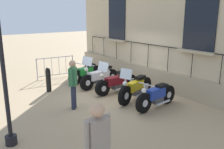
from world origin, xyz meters
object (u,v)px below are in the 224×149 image
at_px(motorcycle_blue, 156,96).
at_px(crowd_barrier, 55,67).
at_px(motorcycle_maroon, 117,82).
at_px(bollard, 48,80).
at_px(motorcycle_white, 99,77).
at_px(pedestrian_standing, 98,146).
at_px(motorcycle_yellow, 136,88).
at_px(pedestrian_walking, 73,82).
at_px(motorcycle_green, 86,73).

distance_m(motorcycle_blue, crowd_barrier, 5.88).
bearing_deg(motorcycle_maroon, bollard, -39.26).
bearing_deg(motorcycle_maroon, motorcycle_white, -82.44).
height_order(motorcycle_white, pedestrian_standing, pedestrian_standing).
bearing_deg(motorcycle_white, motorcycle_maroon, 97.56).
distance_m(motorcycle_maroon, motorcycle_yellow, 1.11).
distance_m(motorcycle_yellow, crowd_barrier, 4.88).
relative_size(bollard, pedestrian_walking, 0.61).
xyz_separation_m(crowd_barrier, bollard, (1.16, 1.89, -0.06)).
bearing_deg(motorcycle_green, motorcycle_white, 93.68).
bearing_deg(pedestrian_standing, motorcycle_green, -119.28).
xyz_separation_m(motorcycle_white, crowd_barrier, (0.86, -2.62, 0.10)).
distance_m(bollard, pedestrian_standing, 6.43).
distance_m(crowd_barrier, pedestrian_standing, 8.57).
relative_size(motorcycle_green, motorcycle_yellow, 0.93).
relative_size(motorcycle_maroon, bollard, 2.09).
height_order(motorcycle_green, crowd_barrier, crowd_barrier).
relative_size(motorcycle_blue, bollard, 1.93).
xyz_separation_m(bollard, pedestrian_standing, (1.68, 6.19, 0.51)).
distance_m(motorcycle_green, pedestrian_standing, 7.46).
distance_m(motorcycle_green, motorcycle_blue, 4.20).
relative_size(motorcycle_yellow, motorcycle_blue, 1.08).
xyz_separation_m(crowd_barrier, pedestrian_standing, (2.84, 8.08, 0.45)).
bearing_deg(motorcycle_blue, bollard, -60.53).
bearing_deg(crowd_barrier, motorcycle_green, 116.56).
xyz_separation_m(motorcycle_maroon, pedestrian_standing, (3.84, 4.42, 0.59)).
xyz_separation_m(motorcycle_blue, crowd_barrier, (1.04, -5.79, 0.14)).
xyz_separation_m(motorcycle_yellow, pedestrian_standing, (3.87, 3.31, 0.57)).
height_order(motorcycle_blue, bollard, bollard).
bearing_deg(pedestrian_walking, motorcycle_blue, 143.93).
distance_m(motorcycle_maroon, pedestrian_standing, 5.89).
relative_size(motorcycle_yellow, bollard, 2.10).
xyz_separation_m(motorcycle_green, crowd_barrier, (0.80, -1.59, 0.15)).
distance_m(bollard, pedestrian_walking, 2.30).
bearing_deg(motorcycle_yellow, motorcycle_white, -85.55).
relative_size(motorcycle_white, pedestrian_walking, 1.27).
bearing_deg(crowd_barrier, motorcycle_maroon, 105.29).
height_order(crowd_barrier, bollard, crowd_barrier).
height_order(motorcycle_maroon, motorcycle_blue, motorcycle_maroon).
bearing_deg(crowd_barrier, pedestrian_standing, 70.63).
xyz_separation_m(motorcycle_blue, pedestrian_walking, (2.25, -1.64, 0.52)).
distance_m(motorcycle_white, bollard, 2.15).
relative_size(motorcycle_maroon, crowd_barrier, 1.13).
height_order(motorcycle_maroon, pedestrian_walking, pedestrian_walking).
height_order(motorcycle_maroon, crowd_barrier, motorcycle_maroon).
bearing_deg(pedestrian_standing, pedestrian_walking, -112.48).
relative_size(motorcycle_white, crowd_barrier, 1.14).
height_order(bollard, pedestrian_standing, pedestrian_standing).
bearing_deg(motorcycle_maroon, pedestrian_walking, 12.46).
bearing_deg(motorcycle_yellow, motorcycle_maroon, -88.48).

